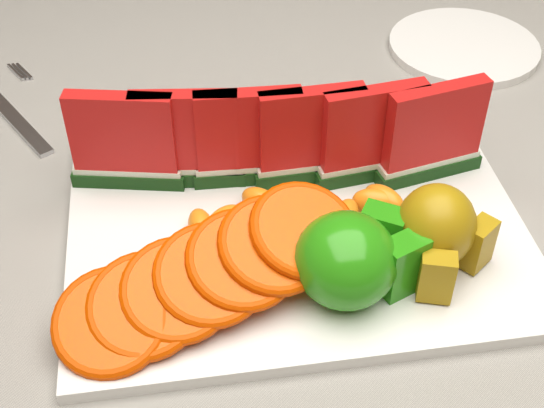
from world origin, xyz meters
TOP-DOWN VIEW (x-y plane):
  - table at (0.00, 0.00)m, footprint 1.40×0.90m
  - tablecloth at (0.00, 0.00)m, footprint 1.53×1.03m
  - platter at (0.04, -0.03)m, footprint 0.40×0.30m
  - apple_cluster at (0.07, -0.11)m, footprint 0.11×0.09m
  - pear_cluster at (0.15, -0.09)m, footprint 0.09×0.09m
  - side_plate at (0.30, 0.26)m, footprint 0.24×0.24m
  - fork at (-0.23, 0.21)m, footprint 0.10×0.19m
  - watermelon_row at (0.04, 0.04)m, footprint 0.39×0.07m
  - orange_fan_front at (-0.04, -0.10)m, footprint 0.27×0.16m
  - orange_fan_back at (0.05, 0.09)m, footprint 0.33×0.10m
  - tangerine_segments at (0.04, -0.03)m, footprint 0.20×0.08m

SIDE VIEW (x-z plane):
  - table at x=0.00m, z-range 0.28..1.03m
  - tablecloth at x=0.00m, z-range 0.62..0.82m
  - fork at x=-0.23m, z-range 0.76..0.76m
  - side_plate at x=0.30m, z-range 0.76..0.77m
  - platter at x=0.04m, z-range 0.76..0.77m
  - tangerine_segments at x=0.04m, z-range 0.77..0.80m
  - orange_fan_back at x=0.05m, z-range 0.77..0.81m
  - orange_fan_front at x=-0.04m, z-range 0.77..0.83m
  - apple_cluster at x=0.07m, z-range 0.76..0.84m
  - pear_cluster at x=0.15m, z-range 0.77..0.84m
  - watermelon_row at x=0.04m, z-range 0.77..0.87m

